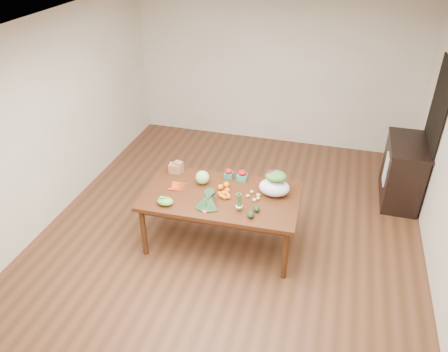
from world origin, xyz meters
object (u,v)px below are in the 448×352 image
(paper_bag, at_px, (175,167))
(asparagus_bundle, at_px, (239,202))
(cabbage, at_px, (202,178))
(dining_table, at_px, (221,219))
(mandarin_cluster, at_px, (224,194))
(salad_bag, at_px, (275,185))
(cabinet, at_px, (403,172))
(kale_bunch, at_px, (207,202))

(paper_bag, relative_size, asparagus_bundle, 0.87)
(cabbage, distance_m, asparagus_bundle, 0.75)
(dining_table, xyz_separation_m, cabbage, (-0.30, 0.18, 0.46))
(mandarin_cluster, bearing_deg, salad_bag, 20.86)
(paper_bag, bearing_deg, dining_table, -25.45)
(cabinet, distance_m, kale_bunch, 3.13)
(dining_table, xyz_separation_m, salad_bag, (0.63, 0.18, 0.52))
(dining_table, relative_size, cabbage, 10.79)
(cabinet, xyz_separation_m, salad_bag, (-1.67, -1.52, 0.43))
(dining_table, bearing_deg, cabbage, 146.84)
(kale_bunch, distance_m, salad_bag, 0.87)
(kale_bunch, distance_m, asparagus_bundle, 0.39)
(cabbage, bearing_deg, cabinet, 30.27)
(kale_bunch, bearing_deg, cabinet, 38.30)
(kale_bunch, bearing_deg, paper_bag, 132.78)
(mandarin_cluster, distance_m, kale_bunch, 0.30)
(cabinet, distance_m, cabbage, 3.03)
(mandarin_cluster, height_order, kale_bunch, kale_bunch)
(dining_table, distance_m, asparagus_bundle, 0.64)
(cabbage, xyz_separation_m, mandarin_cluster, (0.35, -0.23, -0.05))
(paper_bag, bearing_deg, asparagus_bundle, -31.01)
(paper_bag, bearing_deg, kale_bunch, -45.41)
(cabbage, relative_size, asparagus_bundle, 0.71)
(mandarin_cluster, bearing_deg, cabinet, 37.77)
(paper_bag, distance_m, salad_bag, 1.38)
(mandarin_cluster, distance_m, salad_bag, 0.63)
(cabinet, bearing_deg, salad_bag, -137.64)
(cabbage, xyz_separation_m, asparagus_bundle, (0.60, -0.45, 0.04))
(paper_bag, height_order, salad_bag, salad_bag)
(mandarin_cluster, height_order, salad_bag, salad_bag)
(mandarin_cluster, bearing_deg, asparagus_bundle, -42.78)
(cabbage, bearing_deg, paper_bag, 159.02)
(dining_table, relative_size, cabinet, 1.88)
(paper_bag, relative_size, salad_bag, 0.57)
(paper_bag, height_order, kale_bunch, kale_bunch)
(dining_table, height_order, cabbage, cabbage)
(dining_table, height_order, cabinet, cabinet)
(asparagus_bundle, bearing_deg, cabinet, 42.74)
(mandarin_cluster, bearing_deg, paper_bag, 153.47)
(paper_bag, bearing_deg, mandarin_cluster, -26.53)
(dining_table, distance_m, cabbage, 0.58)
(kale_bunch, relative_size, asparagus_bundle, 1.60)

